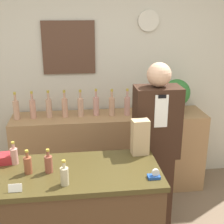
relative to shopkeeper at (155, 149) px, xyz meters
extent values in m
cube|color=beige|center=(-0.52, 1.01, 0.52)|extent=(5.20, 0.06, 2.70)
cube|color=#4E3325|center=(-0.79, 0.97, 0.85)|extent=(0.59, 0.02, 0.59)
cylinder|color=beige|center=(0.12, 0.96, 1.13)|extent=(0.24, 0.03, 0.24)
cube|color=#9E754C|center=(-0.35, 0.72, -0.36)|extent=(2.21, 0.47, 0.94)
cube|color=#4C331E|center=(-0.80, -0.50, -0.38)|extent=(1.36, 0.60, 0.89)
cube|color=#3F3518|center=(-0.80, -0.50, 0.09)|extent=(1.39, 0.63, 0.04)
cube|color=#331E14|center=(0.00, 0.00, -0.44)|extent=(0.32, 0.25, 0.77)
cube|color=#331E14|center=(0.00, 0.00, 0.28)|extent=(0.42, 0.25, 0.67)
cube|color=white|center=(0.00, -0.13, 0.43)|extent=(0.12, 0.01, 0.29)
cube|color=black|center=(0.00, -0.13, 0.56)|extent=(0.07, 0.01, 0.03)
sphere|color=tan|center=(0.00, 0.00, 0.72)|extent=(0.22, 0.22, 0.22)
cylinder|color=#4C3D2D|center=(0.41, 0.70, 0.17)|extent=(0.16, 0.16, 0.11)
sphere|color=#2D6B2D|center=(0.41, 0.70, 0.35)|extent=(0.31, 0.31, 0.31)
cube|color=tan|center=(-0.21, -0.27, 0.26)|extent=(0.15, 0.11, 0.30)
cube|color=#1E4799|center=(-0.19, -0.68, 0.12)|extent=(0.09, 0.06, 0.02)
cylinder|color=silver|center=(-0.18, -0.68, 0.15)|extent=(0.06, 0.02, 0.06)
cube|color=white|center=(-1.16, -0.74, 0.13)|extent=(0.09, 0.02, 0.06)
cube|color=maroon|center=(-1.30, -0.30, 0.14)|extent=(0.14, 0.14, 0.07)
cylinder|color=tan|center=(-1.23, -0.33, 0.17)|extent=(0.06, 0.06, 0.13)
cylinder|color=tan|center=(-1.23, -0.33, 0.26)|extent=(0.02, 0.02, 0.05)
cylinder|color=#B29933|center=(-1.23, -0.33, 0.29)|extent=(0.03, 0.03, 0.02)
cylinder|color=brown|center=(-1.11, -0.49, 0.17)|extent=(0.06, 0.06, 0.13)
cylinder|color=brown|center=(-1.11, -0.49, 0.26)|extent=(0.02, 0.02, 0.05)
cylinder|color=#B29933|center=(-1.11, -0.49, 0.29)|extent=(0.03, 0.03, 0.02)
cylinder|color=brown|center=(-0.95, -0.50, 0.17)|extent=(0.06, 0.06, 0.13)
cylinder|color=brown|center=(-0.95, -0.50, 0.26)|extent=(0.02, 0.02, 0.05)
cylinder|color=#B29933|center=(-0.95, -0.50, 0.29)|extent=(0.03, 0.03, 0.02)
cylinder|color=tan|center=(-0.83, -0.69, 0.17)|extent=(0.06, 0.06, 0.13)
cylinder|color=tan|center=(-0.83, -0.69, 0.26)|extent=(0.02, 0.02, 0.05)
cylinder|color=#B29933|center=(-0.83, -0.69, 0.29)|extent=(0.03, 0.03, 0.02)
cylinder|color=tan|center=(-1.38, 0.71, 0.22)|extent=(0.07, 0.07, 0.21)
cylinder|color=tan|center=(-1.38, 0.71, 0.36)|extent=(0.03, 0.03, 0.07)
cylinder|color=#B29933|center=(-1.38, 0.71, 0.41)|extent=(0.03, 0.03, 0.02)
cylinder|color=tan|center=(-1.20, 0.72, 0.22)|extent=(0.07, 0.07, 0.21)
cylinder|color=tan|center=(-1.20, 0.72, 0.36)|extent=(0.03, 0.03, 0.07)
cylinder|color=#B29933|center=(-1.20, 0.72, 0.41)|extent=(0.03, 0.03, 0.02)
cylinder|color=tan|center=(-1.03, 0.73, 0.22)|extent=(0.07, 0.07, 0.21)
cylinder|color=tan|center=(-1.03, 0.73, 0.36)|extent=(0.03, 0.03, 0.07)
cylinder|color=#B29933|center=(-1.03, 0.73, 0.41)|extent=(0.03, 0.03, 0.02)
cylinder|color=tan|center=(-0.86, 0.72, 0.22)|extent=(0.07, 0.07, 0.21)
cylinder|color=tan|center=(-0.86, 0.72, 0.36)|extent=(0.03, 0.03, 0.07)
cylinder|color=#B29933|center=(-0.86, 0.72, 0.41)|extent=(0.03, 0.03, 0.02)
cylinder|color=tan|center=(-0.68, 0.72, 0.22)|extent=(0.07, 0.07, 0.21)
cylinder|color=tan|center=(-0.68, 0.72, 0.36)|extent=(0.03, 0.03, 0.07)
cylinder|color=#B29933|center=(-0.68, 0.72, 0.41)|extent=(0.03, 0.03, 0.02)
cylinder|color=tan|center=(-0.51, 0.74, 0.22)|extent=(0.07, 0.07, 0.21)
cylinder|color=tan|center=(-0.51, 0.74, 0.36)|extent=(0.03, 0.03, 0.07)
cylinder|color=#B29933|center=(-0.51, 0.74, 0.41)|extent=(0.03, 0.03, 0.02)
cylinder|color=tan|center=(-0.33, 0.70, 0.22)|extent=(0.07, 0.07, 0.21)
cylinder|color=tan|center=(-0.33, 0.70, 0.36)|extent=(0.03, 0.03, 0.07)
cylinder|color=#B29933|center=(-0.33, 0.70, 0.41)|extent=(0.03, 0.03, 0.02)
cylinder|color=tan|center=(-0.16, 0.70, 0.22)|extent=(0.07, 0.07, 0.21)
cylinder|color=tan|center=(-0.16, 0.70, 0.36)|extent=(0.03, 0.03, 0.07)
cylinder|color=#B29933|center=(-0.16, 0.70, 0.41)|extent=(0.03, 0.03, 0.02)
cylinder|color=tan|center=(0.02, 0.73, 0.22)|extent=(0.07, 0.07, 0.21)
cylinder|color=tan|center=(0.02, 0.73, 0.36)|extent=(0.03, 0.03, 0.07)
cylinder|color=#B29933|center=(0.02, 0.73, 0.41)|extent=(0.03, 0.03, 0.02)
cylinder|color=tan|center=(0.19, 0.73, 0.22)|extent=(0.07, 0.07, 0.21)
cylinder|color=tan|center=(0.19, 0.73, 0.36)|extent=(0.03, 0.03, 0.07)
cylinder|color=#B29933|center=(0.19, 0.73, 0.41)|extent=(0.03, 0.03, 0.02)
camera|label=1|loc=(-0.74, -2.61, 1.29)|focal=50.00mm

